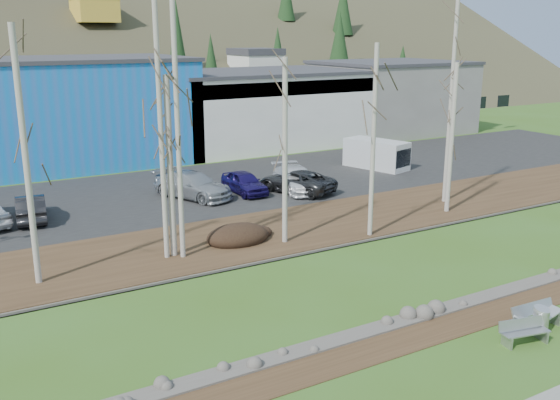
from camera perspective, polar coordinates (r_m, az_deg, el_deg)
ground at (r=22.44m, az=19.12°, el=-12.78°), size 200.00×200.00×0.00m
dirt_strip at (r=23.67m, az=15.24°, el=-10.91°), size 80.00×1.80×0.03m
near_bank_rocks at (r=24.31m, az=13.55°, el=-10.12°), size 80.00×0.80×0.50m
river at (r=27.13m, az=7.56°, el=-7.09°), size 80.00×8.00×0.90m
far_bank_rocks at (r=30.24m, az=2.80°, el=-4.61°), size 80.00×0.80×0.46m
far_bank at (r=32.80m, az=-0.24°, el=-2.86°), size 80.00×7.00×0.15m
parking_lot at (r=41.87m, az=-7.45°, el=0.98°), size 80.00×14.00×0.14m
building_blue at (r=52.75m, az=-19.75°, el=7.64°), size 20.40×12.24×8.30m
building_white at (r=58.82m, az=-2.08°, el=8.46°), size 18.36×12.24×6.80m
building_grey at (r=67.81m, az=10.07°, el=9.33°), size 14.28×12.24×7.30m
bench_intact at (r=22.97m, az=21.39°, el=-11.15°), size 1.79×0.86×0.86m
bench_damaged at (r=24.28m, az=22.35°, el=-9.77°), size 1.99×0.75×0.87m
litter_bin at (r=23.77m, az=22.72°, el=-10.28°), size 0.64×0.64×0.93m
dirt_mound at (r=30.99m, az=-3.88°, el=-3.21°), size 3.24×2.29×0.64m
birch_0 at (r=26.54m, az=-22.22°, el=3.47°), size 0.26×0.26×10.40m
birch_1 at (r=27.93m, az=-10.82°, el=5.84°), size 0.23×0.23×11.34m
birch_2 at (r=28.44m, az=-10.00°, el=2.88°), size 0.29×0.29×8.26m
birch_3 at (r=27.85m, az=-9.33°, el=6.26°), size 0.23×0.23×11.70m
birch_4 at (r=29.83m, az=0.45°, el=4.34°), size 0.25×0.25×8.94m
birch_5 at (r=31.19m, az=8.52°, el=5.23°), size 0.23×0.23×9.56m
birch_6 at (r=36.57m, az=15.42°, el=5.41°), size 0.26×0.26×8.45m
birch_7 at (r=38.50m, az=15.35°, el=8.71°), size 0.23×0.23×12.22m
car_1 at (r=36.93m, az=-21.84°, el=-0.65°), size 2.06×4.49×1.43m
car_2 at (r=39.36m, az=-7.97°, el=1.36°), size 4.28×6.00×1.61m
car_3 at (r=40.13m, az=-3.27°, el=1.62°), size 1.73×4.21×1.43m
car_4 at (r=40.35m, az=1.54°, el=1.73°), size 4.17×5.74×1.45m
car_5 at (r=40.84m, az=1.51°, el=1.94°), size 3.15×5.56×1.52m
van_white at (r=48.09m, az=9.00°, el=4.14°), size 3.29×5.25×2.14m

